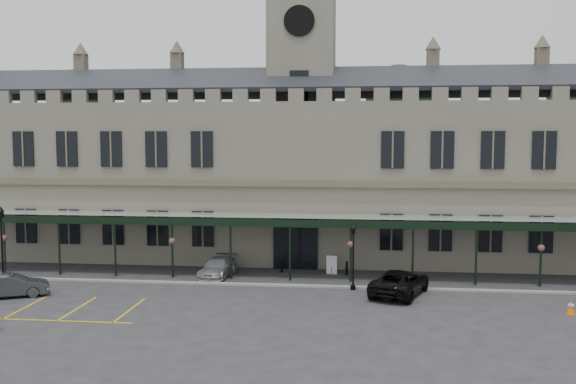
# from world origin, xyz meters

# --- Properties ---
(ground) EXTENTS (140.00, 140.00, 0.00)m
(ground) POSITION_xyz_m (0.00, 0.00, 0.00)
(ground) COLOR #2B2B2E
(station_building) EXTENTS (60.00, 10.36, 17.30)m
(station_building) POSITION_xyz_m (0.00, 15.91, 6.47)
(station_building) COLOR #636053
(station_building) RESTS_ON ground
(clock_tower) EXTENTS (5.60, 5.60, 24.80)m
(clock_tower) POSITION_xyz_m (0.00, 16.00, 13.11)
(clock_tower) COLOR #636053
(clock_tower) RESTS_ON ground
(canopy) EXTENTS (50.00, 4.10, 4.30)m
(canopy) POSITION_xyz_m (0.00, 7.46, 2.40)
(canopy) COLOR #8C9E93
(canopy) RESTS_ON ground
(kerb) EXTENTS (60.00, 0.40, 0.12)m
(kerb) POSITION_xyz_m (0.00, 5.50, 0.06)
(kerb) COLOR gray
(kerb) RESTS_ON ground
(parking_markings) EXTENTS (16.00, 6.00, 0.01)m
(parking_markings) POSITION_xyz_m (-14.00, -1.50, 0.00)
(parking_markings) COLOR gold
(parking_markings) RESTS_ON ground
(tree_behind_left) EXTENTS (6.00, 6.00, 16.00)m
(tree_behind_left) POSITION_xyz_m (-22.00, 25.00, 12.81)
(tree_behind_left) COLOR #332314
(tree_behind_left) RESTS_ON ground
(tree_behind_mid) EXTENTS (6.00, 6.00, 16.00)m
(tree_behind_mid) POSITION_xyz_m (8.00, 25.00, 12.81)
(tree_behind_mid) COLOR #332314
(tree_behind_mid) RESTS_ON ground
(lamp_post_left) EXTENTS (0.47, 0.47, 4.91)m
(lamp_post_left) POSITION_xyz_m (-19.12, 5.40, 2.91)
(lamp_post_left) COLOR black
(lamp_post_left) RESTS_ON ground
(lamp_post_mid) EXTENTS (0.39, 0.39, 4.16)m
(lamp_post_mid) POSITION_xyz_m (4.18, 5.09, 2.47)
(lamp_post_mid) COLOR black
(lamp_post_mid) RESTS_ON ground
(traffic_cone) EXTENTS (0.47, 0.47, 0.75)m
(traffic_cone) POSITION_xyz_m (15.90, 0.87, 0.37)
(traffic_cone) COLOR orange
(traffic_cone) RESTS_ON ground
(sign_board) EXTENTS (0.74, 0.19, 1.28)m
(sign_board) POSITION_xyz_m (2.66, 9.49, 0.62)
(sign_board) COLOR black
(sign_board) RESTS_ON ground
(bollard_left) EXTENTS (0.17, 0.17, 0.94)m
(bollard_left) POSITION_xyz_m (-0.85, 9.68, 0.47)
(bollard_left) COLOR black
(bollard_left) RESTS_ON ground
(bollard_right) EXTENTS (0.17, 0.17, 0.95)m
(bollard_right) POSITION_xyz_m (3.71, 9.29, 0.47)
(bollard_right) COLOR black
(bollard_right) RESTS_ON ground
(car_left_b) EXTENTS (4.36, 3.08, 1.36)m
(car_left_b) POSITION_xyz_m (-15.98, 1.03, 0.68)
(car_left_b) COLOR #333539
(car_left_b) RESTS_ON ground
(car_taxi) EXTENTS (2.22, 4.57, 1.28)m
(car_taxi) POSITION_xyz_m (-5.00, 7.77, 0.64)
(car_taxi) COLOR #9FA2A7
(car_taxi) RESTS_ON ground
(car_van) EXTENTS (4.28, 6.02, 1.52)m
(car_van) POSITION_xyz_m (7.00, 4.12, 0.76)
(car_van) COLOR black
(car_van) RESTS_ON ground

